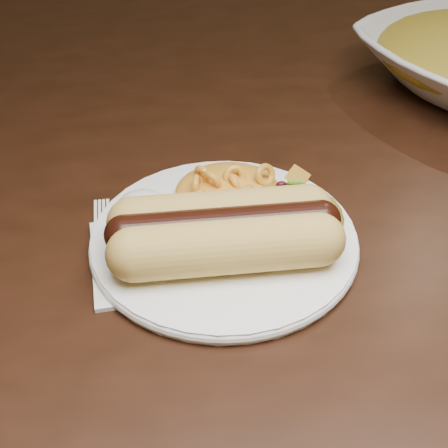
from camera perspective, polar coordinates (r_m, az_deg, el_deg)
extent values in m
cube|color=black|center=(0.66, 4.88, 6.90)|extent=(1.60, 0.90, 0.04)
cylinder|color=white|center=(0.50, 0.00, -1.38)|extent=(0.26, 0.26, 0.01)
cylinder|color=tan|center=(0.45, 0.34, -1.94)|extent=(0.14, 0.05, 0.04)
cylinder|color=tan|center=(0.48, -0.28, 0.54)|extent=(0.14, 0.05, 0.04)
cylinder|color=#391209|center=(0.46, 0.02, -0.28)|extent=(0.15, 0.04, 0.03)
ellipsoid|color=gold|center=(0.53, 0.37, 4.16)|extent=(0.10, 0.09, 0.03)
ellipsoid|color=white|center=(0.51, -7.54, 1.82)|extent=(0.05, 0.05, 0.03)
ellipsoid|color=#C76B16|center=(0.50, 5.93, 1.04)|extent=(0.09, 0.09, 0.04)
cube|color=white|center=(0.49, -11.09, -3.55)|extent=(0.03, 0.16, 0.00)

